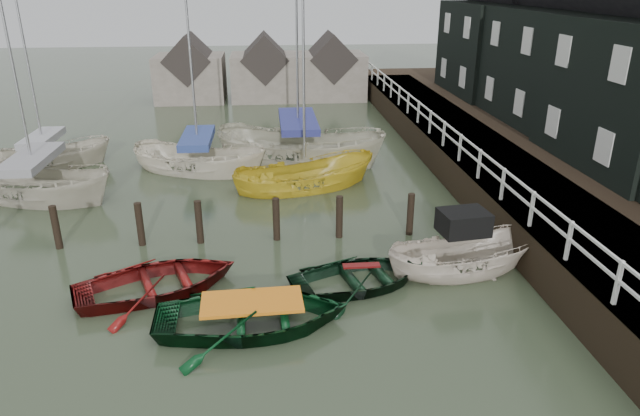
{
  "coord_description": "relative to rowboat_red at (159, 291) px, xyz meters",
  "views": [
    {
      "loc": [
        1.02,
        -13.54,
        7.74
      ],
      "look_at": [
        2.5,
        2.08,
        1.4
      ],
      "focal_mm": 32.0,
      "sensor_mm": 36.0,
      "label": 1
    }
  ],
  "objects": [
    {
      "name": "rowboat_dkgreen",
      "position": [
        5.4,
        -0.18,
        0.0
      ],
      "size": [
        4.44,
        3.65,
        0.8
      ],
      "primitive_type": "imported",
      "rotation": [
        0.0,
        0.0,
        1.83
      ],
      "color": "black",
      "rests_on": "ground"
    },
    {
      "name": "pier",
      "position": [
        11.48,
        9.97,
        0.71
      ],
      "size": [
        3.04,
        32.0,
        2.7
      ],
      "color": "black",
      "rests_on": "ground"
    },
    {
      "name": "ground",
      "position": [
        2.0,
        -0.03,
        0.0
      ],
      "size": [
        120.0,
        120.0,
        0.0
      ],
      "primitive_type": "plane",
      "color": "#2B3521",
      "rests_on": "ground"
    },
    {
      "name": "sailboat_e",
      "position": [
        -6.75,
        11.53,
        0.06
      ],
      "size": [
        5.83,
        3.22,
        8.91
      ],
      "rotation": [
        0.0,
        0.0,
        1.79
      ],
      "color": "beige",
      "rests_on": "ground"
    },
    {
      "name": "sailboat_a",
      "position": [
        -5.73,
        7.58,
        0.06
      ],
      "size": [
        7.07,
        4.82,
        11.24
      ],
      "rotation": [
        0.0,
        0.0,
        1.18
      ],
      "color": "#BFB7A3",
      "rests_on": "ground"
    },
    {
      "name": "sailboat_d",
      "position": [
        4.39,
        11.35,
        0.06
      ],
      "size": [
        8.58,
        6.09,
        12.93
      ],
      "rotation": [
        0.0,
        0.0,
        1.14
      ],
      "color": "beige",
      "rests_on": "ground"
    },
    {
      "name": "mooring_pilings",
      "position": [
        0.89,
        2.97,
        0.5
      ],
      "size": [
        13.72,
        0.22,
        1.8
      ],
      "color": "black",
      "rests_on": "ground"
    },
    {
      "name": "quay_houses",
      "position": [
        16.99,
        8.63,
        5.68
      ],
      "size": [
        6.52,
        28.14,
        10.01
      ],
      "color": "black",
      "rests_on": "ground"
    },
    {
      "name": "motorboat",
      "position": [
        8.35,
        0.29,
        0.09
      ],
      "size": [
        4.61,
        2.23,
        2.64
      ],
      "rotation": [
        0.0,
        0.0,
        1.7
      ],
      "color": "beige",
      "rests_on": "ground"
    },
    {
      "name": "land_strip",
      "position": [
        17.0,
        9.97,
        0.0
      ],
      "size": [
        14.0,
        38.0,
        1.5
      ],
      "primitive_type": "cube",
      "color": "black",
      "rests_on": "ground"
    },
    {
      "name": "rowboat_green",
      "position": [
        2.52,
        -1.92,
        0.0
      ],
      "size": [
        4.7,
        3.44,
        0.95
      ],
      "primitive_type": "imported",
      "rotation": [
        0.0,
        0.0,
        1.61
      ],
      "color": "black",
      "rests_on": "ground"
    },
    {
      "name": "far_sheds",
      "position": [
        2.83,
        25.97,
        1.86
      ],
      "size": [
        14.0,
        4.08,
        4.39
      ],
      "color": "#665B51",
      "rests_on": "ground"
    },
    {
      "name": "sailboat_b",
      "position": [
        0.04,
        10.31,
        0.06
      ],
      "size": [
        6.66,
        4.62,
        11.47
      ],
      "rotation": [
        0.0,
        0.0,
        1.17
      ],
      "color": "beige",
      "rests_on": "ground"
    },
    {
      "name": "sailboat_c",
      "position": [
        4.43,
        7.79,
        0.01
      ],
      "size": [
        6.18,
        3.57,
        10.23
      ],
      "rotation": [
        0.0,
        0.0,
        1.82
      ],
      "color": "gold",
      "rests_on": "ground"
    },
    {
      "name": "rowboat_red",
      "position": [
        0.0,
        0.0,
        0.0
      ],
      "size": [
        5.05,
        4.35,
        0.88
      ],
      "primitive_type": "imported",
      "rotation": [
        0.0,
        0.0,
        1.93
      ],
      "color": "#620F0E",
      "rests_on": "ground"
    }
  ]
}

